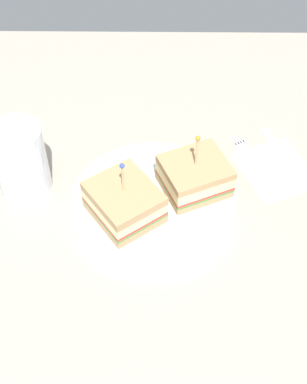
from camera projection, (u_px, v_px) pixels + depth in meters
ground_plane at (154, 211)px, 82.06cm from camera, size 90.79×90.79×2.00cm
plate at (154, 204)px, 80.81cm from camera, size 24.45×24.45×1.30cm
sandwich_half_front at (124, 202)px, 76.83cm from camera, size 12.53×12.28×10.27cm
sandwich_half_back at (195, 176)px, 80.16cm from camera, size 10.93×11.52×10.39cm
drink_glass at (21, 163)px, 80.01cm from camera, size 7.67×7.67×11.46cm
napkin at (276, 169)px, 86.11cm from camera, size 14.11×13.45×0.15cm
fork at (250, 156)px, 87.89cm from camera, size 12.50×6.46×0.35cm
knife at (279, 150)px, 88.74cm from camera, size 12.18×4.91×0.35cm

